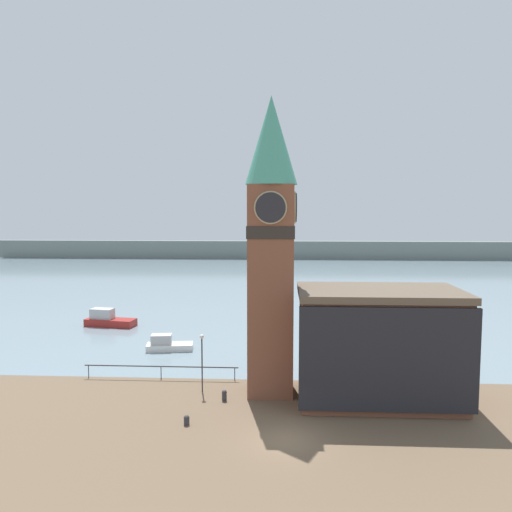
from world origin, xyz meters
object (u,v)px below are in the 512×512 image
Objects in this scene: boat_far at (108,320)px; boat_near at (167,344)px; pier_building at (379,345)px; lamp_post at (202,352)px; mooring_bollard_far at (224,395)px; mooring_bollard_near at (187,420)px; clock_tower at (271,238)px.

boat_near is at bearing -37.01° from boat_far.
lamp_post is (-12.98, 0.88, -1.03)m from pier_building.
boat_near is at bearing 119.35° from mooring_bollard_far.
boat_far is 30.32m from mooring_bollard_near.
lamp_post is (-5.19, -0.16, -8.63)m from clock_tower.
clock_tower is 11.86m from mooring_bollard_far.
lamp_post is (5.24, -10.94, 2.47)m from boat_near.
pier_building is 18.28× the size of mooring_bollard_near.
mooring_bollard_near is at bearing -130.89° from clock_tower.
clock_tower reaches higher than pier_building.
mooring_bollard_far reaches higher than mooring_bollard_near.
boat_near is (-10.43, 10.77, -11.11)m from clock_tower.
lamp_post is at bearing 176.11° from pier_building.
mooring_bollard_near is 4.59m from mooring_bollard_far.
mooring_bollard_far is 3.65m from lamp_post.
boat_near is 1.06× the size of lamp_post.
clock_tower is at bearing -53.79° from boat_near.
boat_near is 14.53m from mooring_bollard_far.
lamp_post reaches higher than boat_far.
clock_tower reaches higher than boat_far.
boat_near is 5.87× the size of mooring_bollard_far.
lamp_post is (0.06, 5.89, 2.70)m from mooring_bollard_near.
boat_far reaches higher than boat_near.
boat_far reaches higher than mooring_bollard_far.
boat_near is at bearing 107.12° from mooring_bollard_near.
lamp_post is (-1.88, 1.73, 2.61)m from mooring_bollard_far.
boat_near is 17.61m from mooring_bollard_near.
boat_near is (-18.23, 11.82, -3.51)m from pier_building.
boat_far is (-9.36, 9.77, 0.18)m from boat_near.
clock_tower is at bearing 49.11° from mooring_bollard_near.
pier_building is at bearing -28.85° from boat_far.
mooring_bollard_far is at bearing -42.62° from lamp_post.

